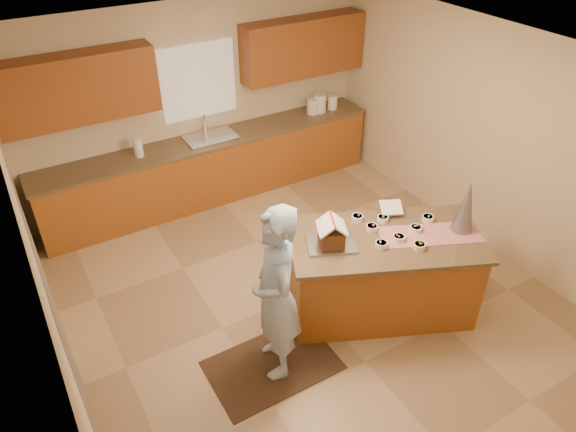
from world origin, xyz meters
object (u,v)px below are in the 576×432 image
(island_base, at_px, (381,275))
(tinsel_tree, at_px, (466,206))
(gingerbread_house, at_px, (332,234))
(boy, at_px, (276,295))

(island_base, relative_size, tinsel_tree, 3.27)
(tinsel_tree, xyz_separation_m, gingerbread_house, (-1.30, 0.47, -0.15))
(tinsel_tree, relative_size, gingerbread_house, 1.50)
(tinsel_tree, bearing_deg, island_base, 159.46)
(tinsel_tree, relative_size, boy, 0.31)
(gingerbread_house, bearing_deg, boy, -158.78)
(island_base, height_order, tinsel_tree, tinsel_tree)
(island_base, bearing_deg, boy, -150.38)
(island_base, distance_m, boy, 1.43)
(island_base, xyz_separation_m, boy, (-1.35, -0.13, 0.46))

